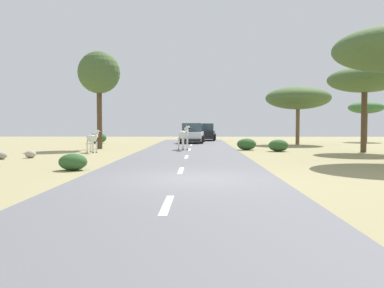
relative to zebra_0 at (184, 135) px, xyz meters
The scene contains 17 objects.
ground_plane 13.73m from the zebra_0, 86.74° to the right, with size 90.00×90.00×0.00m, color #998E60.
road 13.71m from the zebra_0, 88.49° to the right, with size 6.00×64.00×0.05m, color slate.
lane_markings 14.71m from the zebra_0, 88.59° to the right, with size 0.16×56.00×0.01m.
zebra_0 is the anchor object (origin of this frame).
zebra_1 5.60m from the zebra_0, 160.40° to the right, with size 1.19×1.12×1.37m.
car_0 10.13m from the zebra_0, 87.86° to the left, with size 2.22×4.44×1.74m.
car_1 16.22m from the zebra_0, 84.17° to the left, with size 2.25×4.45×1.74m.
tree_1 11.33m from the zebra_0, ahead, with size 4.29×4.29×5.06m.
tree_2 7.34m from the zebra_0, 161.93° to the left, with size 2.83×2.83×6.58m.
tree_3 12.81m from the zebra_0, 42.57° to the left, with size 5.35×5.35×4.80m.
tree_5 22.17m from the zebra_0, 39.28° to the left, with size 3.32×3.32×3.90m.
bush_0 13.10m from the zebra_0, 127.98° to the left, with size 1.58×1.42×0.95m, color #2D5628.
bush_1 5.91m from the zebra_0, ahead, with size 1.22×1.09×0.73m, color #2D5628.
bush_2 4.20m from the zebra_0, 11.69° to the left, with size 1.24×1.12×0.75m, color #2D5628.
bush_3 11.76m from the zebra_0, 107.43° to the right, with size 1.00×0.90×0.60m, color #2D5628.
rock_0 9.36m from the zebra_0, 141.73° to the right, with size 0.52×0.54×0.37m, color #A89E8C.
rock_2 10.74m from the zebra_0, 141.69° to the right, with size 0.66×0.48×0.36m, color gray.
Camera 1 is at (0.22, -11.88, 1.61)m, focal length 38.01 mm.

